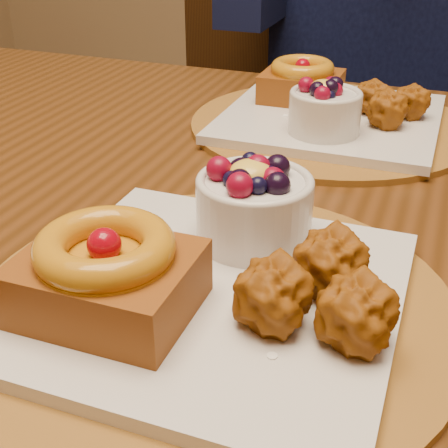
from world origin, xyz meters
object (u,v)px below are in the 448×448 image
Objects in this scene: chair_far at (273,162)px; dining_table at (284,255)px; place_setting_near at (211,273)px; place_setting_far at (329,111)px.

dining_table is at bearing -91.79° from chair_far.
place_setting_far is (0.00, 0.43, -0.00)m from place_setting_near.
chair_far is at bearing 102.99° from place_setting_near.
dining_table is 0.78m from chair_far.
place_setting_near reaches higher than place_setting_far.
chair_far is (-0.21, 0.93, -0.31)m from place_setting_near.
place_setting_far is at bearing -85.48° from chair_far.
place_setting_near is 1.00× the size of place_setting_far.
dining_table is at bearing 88.99° from place_setting_near.
chair_far is (-0.22, 0.72, -0.21)m from dining_table.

